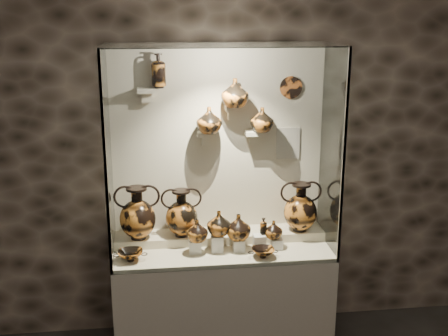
{
  "coord_description": "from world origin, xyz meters",
  "views": [
    {
      "loc": [
        -0.49,
        -1.86,
        2.64
      ],
      "look_at": [
        0.02,
        2.25,
        1.47
      ],
      "focal_mm": 45.0,
      "sensor_mm": 36.0,
      "label": 1
    }
  ],
  "objects_px": {
    "lekythos_tall": "(159,68)",
    "jug_e": "(273,230)",
    "ovoid_vase_a": "(209,120)",
    "lekythos_small": "(263,225)",
    "ovoid_vase_b": "(235,93)",
    "amphora_left": "(137,213)",
    "amphora_mid": "(182,213)",
    "jug_a": "(197,231)",
    "kylix_right": "(263,252)",
    "amphora_right": "(300,207)",
    "kylix_left": "(130,255)",
    "jug_b": "(219,223)",
    "jug_c": "(238,227)",
    "ovoid_vase_c": "(262,120)"
  },
  "relations": [
    {
      "from": "lekythos_tall",
      "to": "kylix_right",
      "type": "bearing_deg",
      "value": -28.93
    },
    {
      "from": "amphora_mid",
      "to": "kylix_right",
      "type": "distance_m",
      "value": 0.72
    },
    {
      "from": "kylix_right",
      "to": "ovoid_vase_b",
      "type": "height_order",
      "value": "ovoid_vase_b"
    },
    {
      "from": "amphora_mid",
      "to": "jug_e",
      "type": "xyz_separation_m",
      "value": [
        0.71,
        -0.17,
        -0.11
      ]
    },
    {
      "from": "jug_a",
      "to": "jug_b",
      "type": "relative_size",
      "value": 0.89
    },
    {
      "from": "amphora_right",
      "to": "lekythos_tall",
      "type": "distance_m",
      "value": 1.57
    },
    {
      "from": "amphora_right",
      "to": "lekythos_tall",
      "type": "relative_size",
      "value": 1.38
    },
    {
      "from": "ovoid_vase_c",
      "to": "ovoid_vase_a",
      "type": "bearing_deg",
      "value": 164.23
    },
    {
      "from": "jug_c",
      "to": "kylix_right",
      "type": "bearing_deg",
      "value": -27.84
    },
    {
      "from": "amphora_right",
      "to": "lekythos_small",
      "type": "relative_size",
      "value": 2.7
    },
    {
      "from": "jug_a",
      "to": "ovoid_vase_c",
      "type": "distance_m",
      "value": 1.0
    },
    {
      "from": "lekythos_tall",
      "to": "ovoid_vase_a",
      "type": "bearing_deg",
      "value": -4.93
    },
    {
      "from": "amphora_right",
      "to": "kylix_left",
      "type": "xyz_separation_m",
      "value": [
        -1.36,
        -0.26,
        -0.22
      ]
    },
    {
      "from": "amphora_left",
      "to": "jug_a",
      "type": "distance_m",
      "value": 0.5
    },
    {
      "from": "kylix_left",
      "to": "kylix_right",
      "type": "relative_size",
      "value": 1.1
    },
    {
      "from": "jug_e",
      "to": "lekythos_tall",
      "type": "distance_m",
      "value": 1.52
    },
    {
      "from": "lekythos_tall",
      "to": "jug_e",
      "type": "bearing_deg",
      "value": -16.19
    },
    {
      "from": "amphora_right",
      "to": "ovoid_vase_b",
      "type": "height_order",
      "value": "ovoid_vase_b"
    },
    {
      "from": "amphora_left",
      "to": "ovoid_vase_c",
      "type": "distance_m",
      "value": 1.21
    },
    {
      "from": "amphora_mid",
      "to": "ovoid_vase_b",
      "type": "height_order",
      "value": "ovoid_vase_b"
    },
    {
      "from": "jug_a",
      "to": "kylix_right",
      "type": "bearing_deg",
      "value": -21.47
    },
    {
      "from": "ovoid_vase_a",
      "to": "jug_c",
      "type": "bearing_deg",
      "value": -45.59
    },
    {
      "from": "amphora_mid",
      "to": "lekythos_tall",
      "type": "distance_m",
      "value": 1.14
    },
    {
      "from": "jug_a",
      "to": "jug_e",
      "type": "relative_size",
      "value": 1.18
    },
    {
      "from": "amphora_mid",
      "to": "amphora_left",
      "type": "bearing_deg",
      "value": -154.8
    },
    {
      "from": "amphora_left",
      "to": "amphora_right",
      "type": "bearing_deg",
      "value": -3.78
    },
    {
      "from": "lekythos_tall",
      "to": "ovoid_vase_a",
      "type": "height_order",
      "value": "lekythos_tall"
    },
    {
      "from": "jug_e",
      "to": "ovoid_vase_b",
      "type": "distance_m",
      "value": 1.1
    },
    {
      "from": "jug_a",
      "to": "amphora_mid",
      "type": "bearing_deg",
      "value": 111.6
    },
    {
      "from": "jug_c",
      "to": "amphora_right",
      "type": "bearing_deg",
      "value": 33.06
    },
    {
      "from": "lekythos_small",
      "to": "ovoid_vase_b",
      "type": "xyz_separation_m",
      "value": [
        -0.2,
        0.22,
        1.0
      ]
    },
    {
      "from": "kylix_right",
      "to": "amphora_right",
      "type": "bearing_deg",
      "value": 27.13
    },
    {
      "from": "amphora_right",
      "to": "kylix_left",
      "type": "relative_size",
      "value": 1.68
    },
    {
      "from": "amphora_left",
      "to": "lekythos_tall",
      "type": "xyz_separation_m",
      "value": [
        0.2,
        0.11,
        1.1
      ]
    },
    {
      "from": "ovoid_vase_a",
      "to": "ovoid_vase_c",
      "type": "distance_m",
      "value": 0.42
    },
    {
      "from": "amphora_mid",
      "to": "jug_c",
      "type": "bearing_deg",
      "value": -0.07
    },
    {
      "from": "jug_c",
      "to": "ovoid_vase_b",
      "type": "relative_size",
      "value": 0.92
    },
    {
      "from": "amphora_left",
      "to": "jug_c",
      "type": "bearing_deg",
      "value": -15.88
    },
    {
      "from": "jug_c",
      "to": "lekythos_small",
      "type": "distance_m",
      "value": 0.2
    },
    {
      "from": "jug_a",
      "to": "amphora_right",
      "type": "bearing_deg",
      "value": 6.45
    },
    {
      "from": "amphora_left",
      "to": "lekythos_small",
      "type": "distance_m",
      "value": 0.99
    },
    {
      "from": "jug_c",
      "to": "lekythos_small",
      "type": "height_order",
      "value": "jug_c"
    },
    {
      "from": "jug_b",
      "to": "ovoid_vase_a",
      "type": "distance_m",
      "value": 0.8
    },
    {
      "from": "lekythos_small",
      "to": "kylix_left",
      "type": "distance_m",
      "value": 1.04
    },
    {
      "from": "ovoid_vase_a",
      "to": "jug_e",
      "type": "bearing_deg",
      "value": -21.58
    },
    {
      "from": "kylix_left",
      "to": "lekythos_tall",
      "type": "relative_size",
      "value": 0.82
    },
    {
      "from": "amphora_left",
      "to": "lekythos_small",
      "type": "bearing_deg",
      "value": -13.21
    },
    {
      "from": "amphora_right",
      "to": "jug_b",
      "type": "relative_size",
      "value": 2.07
    },
    {
      "from": "amphora_mid",
      "to": "amphora_right",
      "type": "distance_m",
      "value": 0.96
    },
    {
      "from": "ovoid_vase_a",
      "to": "amphora_mid",
      "type": "bearing_deg",
      "value": -162.79
    }
  ]
}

